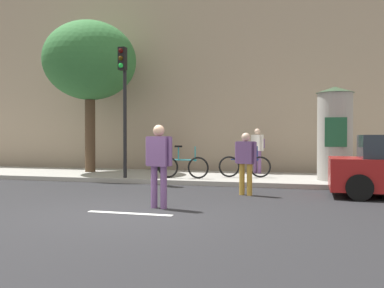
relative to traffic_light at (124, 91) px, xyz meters
name	(u,v)px	position (x,y,z in m)	size (l,w,h in m)	color
ground_plane	(130,213)	(2.56, -5.24, -3.07)	(80.00, 80.00, 0.00)	#232326
sidewalk_curb	(211,178)	(2.56, 1.76, -2.99)	(36.00, 4.00, 0.15)	#9E9B93
lane_markings	(130,213)	(2.56, -5.24, -3.06)	(25.80, 0.16, 0.01)	silver
building_backdrop	(235,69)	(2.56, 6.76, 1.66)	(36.00, 5.00, 9.45)	tan
traffic_light	(124,91)	(0.00, 0.00, 0.00)	(0.24, 0.45, 4.34)	black
poster_column	(335,133)	(6.74, 1.18, -1.41)	(1.19, 1.19, 2.97)	#9E9B93
street_tree	(90,61)	(-2.39, 2.04, 1.43)	(3.63, 3.63, 5.92)	#4C3826
pedestrian_tallest	(246,159)	(4.38, -1.95, -2.11)	(0.59, 0.37, 1.63)	#B78C33
pedestrian_with_backpack	(159,159)	(2.91, -4.50, -2.00)	(0.64, 0.34, 1.78)	#724C84
pedestrian_in_red_top	(258,147)	(4.07, 3.12, -1.91)	(0.52, 0.51, 1.69)	#724C84
pedestrian_with_bag	(158,148)	(0.03, 3.23, -1.99)	(0.56, 0.48, 1.56)	black
bicycle_leaning	(245,166)	(3.84, 1.36, -2.53)	(1.76, 0.34, 1.09)	black
bicycle_upright	(183,167)	(1.91, 0.50, -2.53)	(1.77, 0.10, 1.09)	black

